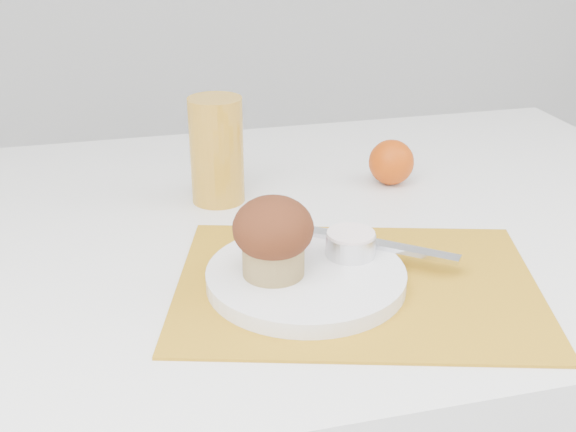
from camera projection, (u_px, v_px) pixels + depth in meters
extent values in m
cube|color=#C0861A|center=(357.00, 285.00, 0.79)|extent=(0.46, 0.39, 0.00)
cylinder|color=white|center=(306.00, 277.00, 0.79)|extent=(0.28, 0.28, 0.02)
cylinder|color=silver|center=(350.00, 245.00, 0.81)|extent=(0.06, 0.06, 0.02)
cylinder|color=white|center=(351.00, 235.00, 0.81)|extent=(0.07, 0.07, 0.01)
ellipsoid|color=#5D020E|center=(303.00, 237.00, 0.84)|extent=(0.02, 0.02, 0.02)
ellipsoid|color=#54020F|center=(337.00, 242.00, 0.83)|extent=(0.02, 0.02, 0.02)
cube|color=silver|center=(366.00, 242.00, 0.84)|extent=(0.18, 0.15, 0.01)
sphere|color=#C44406|center=(391.00, 162.00, 1.06)|extent=(0.07, 0.07, 0.07)
cylinder|color=gold|center=(217.00, 150.00, 0.98)|extent=(0.08, 0.08, 0.15)
cylinder|color=#A4884F|center=(273.00, 259.00, 0.77)|extent=(0.08, 0.08, 0.04)
ellipsoid|color=#331309|center=(273.00, 228.00, 0.75)|extent=(0.09, 0.09, 0.07)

